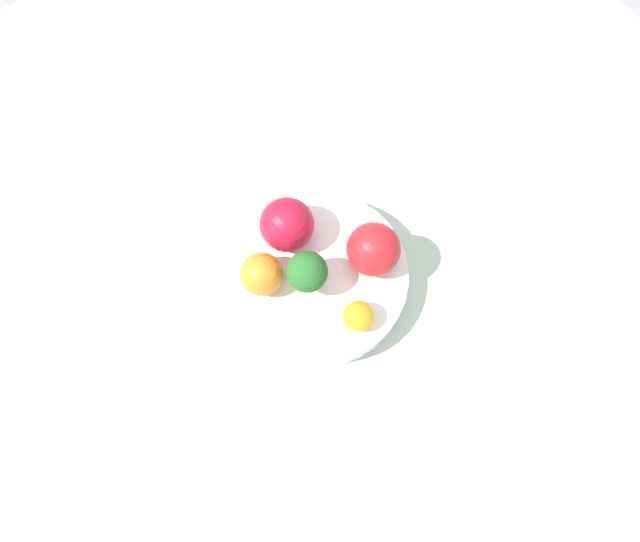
# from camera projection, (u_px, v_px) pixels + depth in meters

# --- Properties ---
(ground_plane) EXTENTS (6.00, 6.00, 0.00)m
(ground_plane) POSITION_uv_depth(u_px,v_px,m) (320.00, 287.00, 0.79)
(ground_plane) COLOR gray
(table_surface) EXTENTS (1.20, 1.20, 0.02)m
(table_surface) POSITION_uv_depth(u_px,v_px,m) (320.00, 285.00, 0.78)
(table_surface) COLOR #B2C6B2
(table_surface) RESTS_ON ground_plane
(bowl) EXTENTS (0.21, 0.21, 0.04)m
(bowl) POSITION_uv_depth(u_px,v_px,m) (320.00, 278.00, 0.75)
(bowl) COLOR white
(bowl) RESTS_ON table_surface
(broccoli) EXTENTS (0.05, 0.05, 0.07)m
(broccoli) POSITION_uv_depth(u_px,v_px,m) (309.00, 275.00, 0.69)
(broccoli) COLOR #8CB76B
(broccoli) RESTS_ON bowl
(apple_red) EXTENTS (0.06, 0.06, 0.06)m
(apple_red) POSITION_uv_depth(u_px,v_px,m) (373.00, 249.00, 0.71)
(apple_red) COLOR red
(apple_red) RESTS_ON bowl
(apple_green) EXTENTS (0.06, 0.06, 0.06)m
(apple_green) POSITION_uv_depth(u_px,v_px,m) (285.00, 226.00, 0.71)
(apple_green) COLOR #B7142D
(apple_green) RESTS_ON bowl
(orange_front) EXTENTS (0.04, 0.04, 0.04)m
(orange_front) POSITION_uv_depth(u_px,v_px,m) (360.00, 315.00, 0.70)
(orange_front) COLOR orange
(orange_front) RESTS_ON bowl
(orange_back) EXTENTS (0.05, 0.05, 0.05)m
(orange_back) POSITION_uv_depth(u_px,v_px,m) (262.00, 274.00, 0.70)
(orange_back) COLOR orange
(orange_back) RESTS_ON bowl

